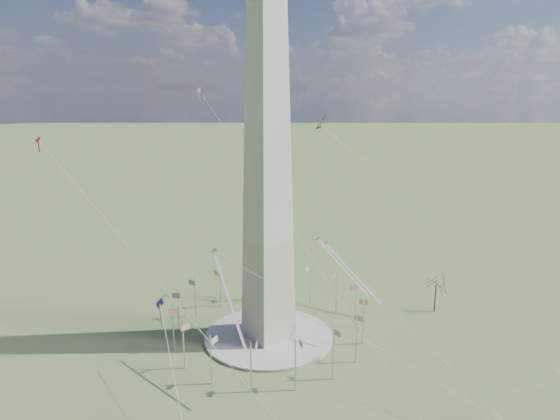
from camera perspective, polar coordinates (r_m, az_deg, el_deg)
ground at (r=144.73m, az=-1.32°, el=-14.38°), size 2000.00×2000.00×0.00m
plaza at (r=144.54m, az=-1.32°, el=-14.24°), size 36.00×36.00×0.80m
washington_monument at (r=129.20m, az=-1.44°, el=4.72°), size 15.56×15.56×100.00m
flagpole_ring at (r=141.44m, az=-1.33°, el=-11.78°), size 54.40×54.40×13.00m
tree_near at (r=163.42m, az=17.44°, el=-7.95°), size 7.67×7.67×13.43m
kite_delta_black at (r=160.52m, az=5.03°, el=9.45°), size 14.09×18.52×15.86m
kite_diamond_purple at (r=125.77m, az=-13.54°, el=-10.71°), size 1.75×2.74×8.44m
kite_streamer_left at (r=138.73m, az=6.39°, el=-5.62°), size 3.10×18.47×12.69m
kite_streamer_mid at (r=119.47m, az=-6.40°, el=-8.24°), size 7.56×23.79×16.65m
kite_streamer_right at (r=159.78m, az=7.37°, el=-6.10°), size 4.05×22.75×15.64m
kite_small_red at (r=143.45m, az=-25.91°, el=7.07°), size 1.07×1.68×4.09m
kite_small_white at (r=171.75m, az=-9.27°, el=13.28°), size 1.00×1.69×4.02m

